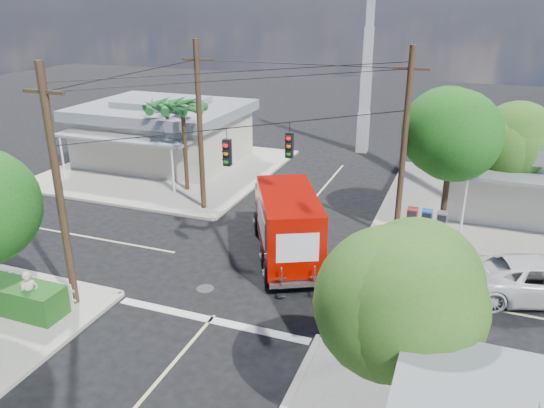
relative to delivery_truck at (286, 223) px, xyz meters
The scene contains 17 objects.
ground 2.36m from the delivery_truck, 120.22° to the right, with size 120.00×120.00×0.00m, color black.
sidewalk_ne 13.82m from the delivery_truck, 43.17° to the left, with size 14.12×14.12×0.14m.
sidewalk_nw 15.12m from the delivery_truck, 141.34° to the left, with size 14.12×14.12×0.14m.
road_markings 3.48m from the delivery_truck, 106.30° to the right, with size 32.00×32.00×0.01m.
building_nw 16.92m from the delivery_truck, 139.52° to the left, with size 10.80×10.20×4.30m.
radio_tower 18.95m from the delivery_truck, 91.13° to the left, with size 0.80×0.80×17.00m.
tree_ne_front 8.83m from the delivery_truck, 39.73° to the left, with size 4.21×4.14×6.66m.
tree_ne_back 11.93m from the delivery_truck, 39.88° to the left, with size 3.77×3.66×5.82m.
tree_se 10.94m from the delivery_truck, 54.85° to the right, with size 3.67×3.54×5.62m.
palm_nw_front 10.85m from the delivery_truck, 144.27° to the left, with size 3.01×3.08×5.59m.
palm_nw_back 13.16m from the delivery_truck, 144.05° to the left, with size 3.01×3.08×5.19m.
utility_poles 3.91m from the delivery_truck, behind, with size 12.00×10.68×9.00m.
picket_fence 11.23m from the delivery_truck, 140.73° to the right, with size 5.94×0.06×1.00m.
vending_boxes 7.41m from the delivery_truck, 39.92° to the left, with size 1.90×0.50×1.10m.
delivery_truck is the anchor object (origin of this frame).
parked_car 10.26m from the delivery_truck, ahead, with size 2.69×5.84×1.62m, color silver.
pedestrian 10.54m from the delivery_truck, 130.68° to the right, with size 0.64×0.42×1.75m, color beige.
Camera 1 is at (7.82, -18.77, 10.81)m, focal length 35.00 mm.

